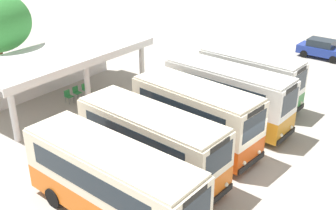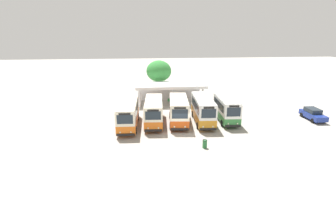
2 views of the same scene
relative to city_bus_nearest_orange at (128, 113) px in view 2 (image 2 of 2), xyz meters
The scene contains 13 objects.
ground_plane 7.37m from the city_bus_nearest_orange, 23.55° to the right, with size 180.00×180.00×0.00m, color #A39E93.
city_bus_nearest_orange is the anchor object (origin of this frame).
city_bus_second_in_row 3.41m from the city_bus_nearest_orange, 12.52° to the left, with size 2.75×7.71×3.28m.
city_bus_middle_cream 6.68m from the city_bus_nearest_orange, ahead, with size 3.01×7.17×3.46m.
city_bus_fourth_amber 10.00m from the city_bus_nearest_orange, ahead, with size 2.60×7.74×3.47m.
city_bus_fifth_blue 13.34m from the city_bus_nearest_orange, ahead, with size 2.51×6.75×3.34m.
parked_car_flank 25.74m from the city_bus_nearest_orange, ahead, with size 1.94×4.10×1.62m.
terminal_canopy 13.01m from the city_bus_nearest_orange, 59.32° to the left, with size 11.80×5.07×3.40m.
waiting_chair_end_by_column 12.14m from the city_bus_nearest_orange, 58.14° to the left, with size 0.45×0.45×0.86m.
waiting_chair_second_from_end 12.57m from the city_bus_nearest_orange, 55.35° to the left, with size 0.45×0.45×0.86m.
waiting_chair_middle_seat 12.95m from the city_bus_nearest_orange, 52.47° to the left, with size 0.45×0.45×0.86m.
roadside_tree_behind_canopy 16.18m from the city_bus_nearest_orange, 71.82° to the left, with size 4.63×4.63×6.90m.
litter_bin_apron 11.11m from the city_bus_nearest_orange, 40.28° to the right, with size 0.49×0.49×0.90m.
Camera 2 is at (-4.42, -27.73, 11.89)m, focal length 26.31 mm.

